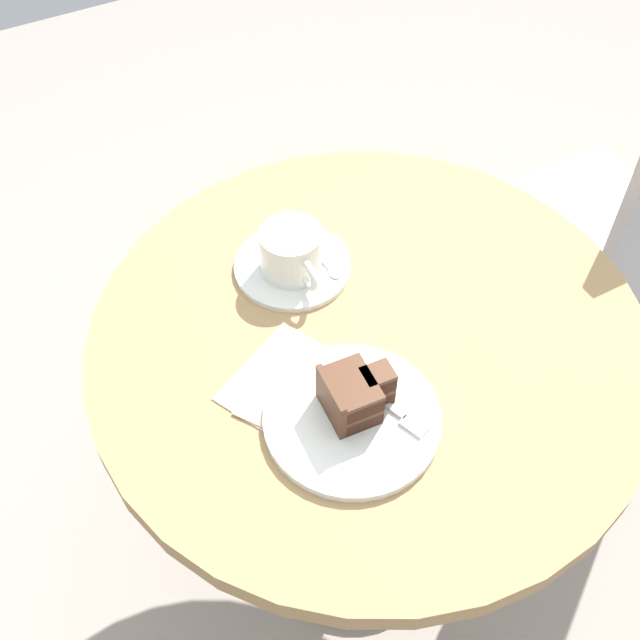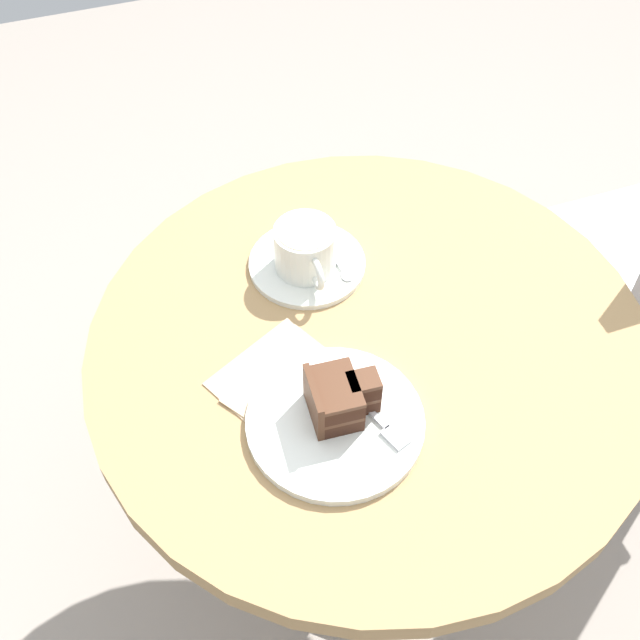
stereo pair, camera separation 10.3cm
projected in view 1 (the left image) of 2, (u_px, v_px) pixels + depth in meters
The scene contains 10 objects.
ground_plane at pixel (353, 545), 1.61m from camera, with size 4.40×4.40×0.01m, color gray.
cafe_table at pixel (366, 382), 1.16m from camera, with size 0.76×0.76×0.69m.
saucer at pixel (293, 266), 1.14m from camera, with size 0.17×0.17×0.01m.
coffee_cup at pixel (291, 251), 1.10m from camera, with size 0.12×0.09×0.07m.
teaspoon at pixel (324, 261), 1.14m from camera, with size 0.10×0.02×0.00m.
cake_plate at pixel (352, 419), 0.98m from camera, with size 0.22×0.22×0.01m.
cake_slice at pixel (353, 394), 0.96m from camera, with size 0.07×0.09×0.06m.
fork at pixel (393, 409), 0.98m from camera, with size 0.13×0.06×0.00m.
napkin at pixel (301, 390), 1.01m from camera, with size 0.21×0.21×0.00m.
cafe_chair at pixel (637, 227), 1.44m from camera, with size 0.38×0.38×0.88m.
Camera 1 is at (0.55, -0.37, 1.53)m, focal length 45.00 mm.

